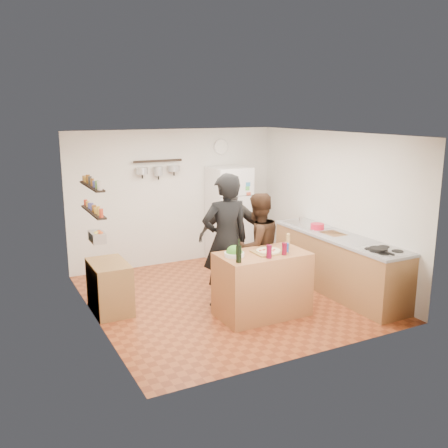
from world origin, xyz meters
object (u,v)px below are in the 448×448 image
salt_canister (286,248)px  wine_bottle (239,254)px  skillet (378,250)px  side_table (110,287)px  pepper_mill (288,242)px  counter_run (338,264)px  wall_clock (221,147)px  prep_island (262,284)px  person_left (226,241)px  fridge (229,214)px  person_back (231,236)px  salad_bowl (234,254)px  person_center (257,247)px  red_bowl (317,226)px

salt_canister → wine_bottle: bearing=-172.9°
skillet → side_table: bearing=151.7°
pepper_mill → counter_run: 1.26m
wine_bottle → wall_clock: size_ratio=0.74×
salt_canister → skillet: size_ratio=0.53×
counter_run → prep_island: bearing=-170.5°
person_left → wine_bottle: bearing=78.8°
fridge → pepper_mill: bearing=-98.3°
prep_island → wall_clock: bearing=74.3°
person_back → wall_clock: size_ratio=5.93×
counter_run → side_table: size_ratio=3.29×
salt_canister → wall_clock: size_ratio=0.45×
wall_clock → side_table: (-2.69, -1.78, -1.78)m
salad_bowl → counter_run: 2.05m
salt_canister → person_center: bearing=93.5°
salad_bowl → side_table: size_ratio=0.34×
pepper_mill → person_back: person_back is taller
person_center → wall_clock: (0.56, 2.32, 1.33)m
skillet → fridge: bearing=101.3°
salt_canister → side_table: 2.57m
salad_bowl → wall_clock: size_ratio=0.90×
salad_bowl → wine_bottle: (-0.08, -0.27, 0.08)m
skillet → counter_run: bearing=84.0°
person_back → counter_run: 1.75m
salad_bowl → counter_run: bearing=6.1°
salad_bowl → person_back: 1.19m
counter_run → skillet: size_ratio=10.51×
fridge → salt_canister: bearing=-100.9°
person_center → person_back: person_back is taller
person_left → red_bowl: 1.82m
prep_island → salt_canister: 0.61m
person_center → side_table: (-2.13, 0.54, -0.46)m
salt_canister → counter_run: 1.42m
skillet → salt_canister: bearing=154.1°
salt_canister → wall_clock: 3.27m
person_left → fridge: size_ratio=1.10×
wine_bottle → side_table: size_ratio=0.28×
person_left → wall_clock: bearing=-111.7°
red_bowl → side_table: (-3.39, 0.36, -0.60)m
red_bowl → fridge: bearing=111.2°
salad_bowl → person_left: bearing=76.0°
salad_bowl → red_bowl: red_bowl is taller
pepper_mill → side_table: pepper_mill is taller
salad_bowl → person_center: 0.86m
red_bowl → wall_clock: bearing=108.2°
wall_clock → fridge: bearing=-90.0°
red_bowl → person_left: bearing=-173.3°
salt_canister → skillet: (1.16, -0.57, -0.03)m
person_center → counter_run: bearing=161.0°
wall_clock → prep_island: bearing=-105.7°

